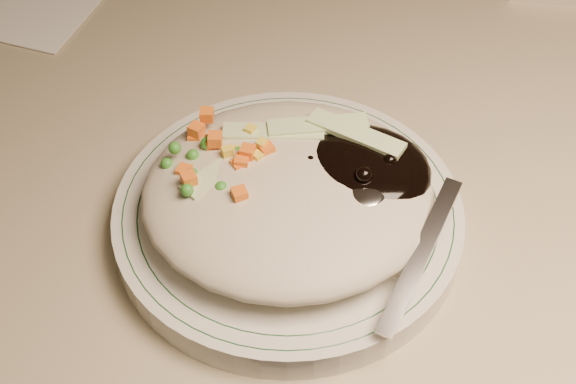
{
  "coord_description": "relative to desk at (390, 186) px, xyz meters",
  "views": [
    {
      "loc": [
        -0.11,
        0.8,
        1.17
      ],
      "look_at": [
        -0.11,
        1.16,
        0.78
      ],
      "focal_mm": 50.0,
      "sensor_mm": 36.0,
      "label": 1
    }
  ],
  "objects": [
    {
      "name": "meal",
      "position": [
        -0.1,
        -0.22,
        0.24
      ],
      "size": [
        0.21,
        0.19,
        0.05
      ],
      "color": "#B9B096",
      "rests_on": "plate"
    },
    {
      "name": "plate",
      "position": [
        -0.11,
        -0.22,
        0.21
      ],
      "size": [
        0.24,
        0.24,
        0.02
      ],
      "primitive_type": "cylinder",
      "color": "silver",
      "rests_on": "desk"
    },
    {
      "name": "desk",
      "position": [
        0.0,
        0.0,
        0.0
      ],
      "size": [
        1.4,
        0.7,
        0.74
      ],
      "color": "tan",
      "rests_on": "ground"
    },
    {
      "name": "plate_rim",
      "position": [
        -0.11,
        -0.22,
        0.22
      ],
      "size": [
        0.22,
        0.22,
        0.0
      ],
      "color": "#144723",
      "rests_on": "plate"
    }
  ]
}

